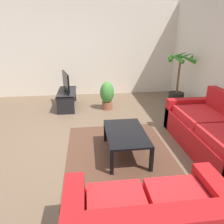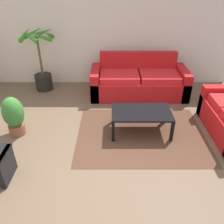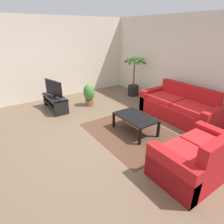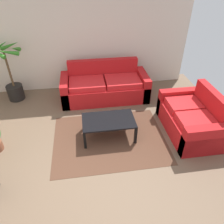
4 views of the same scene
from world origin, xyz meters
The scene contains 7 objects.
ground_plane centered at (0.00, 0.00, 0.00)m, with size 6.60×6.60×0.00m, color brown.
wall_back centered at (0.00, 3.00, 1.35)m, with size 6.00×0.06×2.70m, color beige.
couch_main centered at (0.70, 2.28, 0.30)m, with size 2.13×0.90×0.90m.
couch_loveseat centered at (2.28, 0.71, 0.30)m, with size 0.90×1.47×0.90m.
coffee_table centered at (0.59, 0.79, 0.36)m, with size 1.02×0.62×0.41m.
area_rug centered at (0.59, 0.69, 0.00)m, with size 2.20×1.70×0.01m, color #513323.
potted_palm centered at (-1.54, 2.55, 0.57)m, with size 0.73×0.78×1.44m.
Camera 4 is at (0.18, -2.46, 2.94)m, focal length 34.35 mm.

